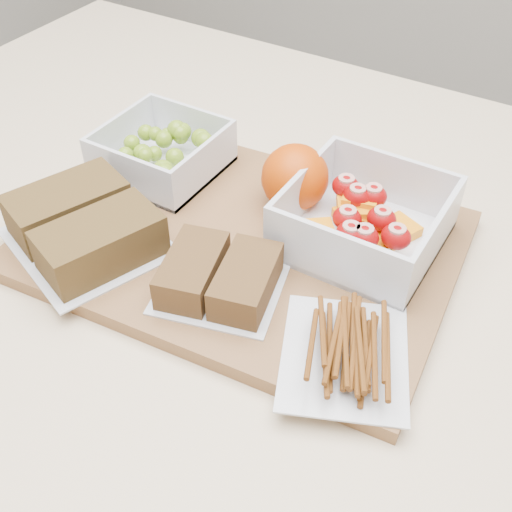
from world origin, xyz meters
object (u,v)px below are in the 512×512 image
object	(u,v)px
orange	(295,178)
sandwich_bag_center	(219,276)
sandwich_bag_left	(84,225)
pretzel_bag	(346,346)
grape_container	(164,153)
cutting_board	(242,243)
fruit_container	(364,223)

from	to	relation	value
orange	sandwich_bag_center	size ratio (longest dim) A/B	0.53
sandwich_bag_left	pretzel_bag	size ratio (longest dim) A/B	1.18
grape_container	sandwich_bag_center	world-z (taller)	grape_container
sandwich_bag_left	cutting_board	bearing A→B (deg)	34.31
grape_container	sandwich_bag_left	size ratio (longest dim) A/B	0.66
pretzel_bag	orange	bearing A→B (deg)	130.45
cutting_board	orange	xyz separation A→B (m)	(0.02, 0.07, 0.04)
cutting_board	pretzel_bag	distance (m)	0.18
pretzel_bag	grape_container	bearing A→B (deg)	154.18
fruit_container	grape_container	bearing A→B (deg)	-179.83
cutting_board	pretzel_bag	xyz separation A→B (m)	(0.16, -0.09, 0.02)
pretzel_bag	sandwich_bag_center	bearing A→B (deg)	174.87
pretzel_bag	sandwich_bag_left	bearing A→B (deg)	-179.67
grape_container	pretzel_bag	bearing A→B (deg)	-25.82
sandwich_bag_left	orange	bearing A→B (deg)	47.87
fruit_container	sandwich_bag_center	xyz separation A→B (m)	(-0.08, -0.13, -0.01)
orange	sandwich_bag_left	distance (m)	0.22
cutting_board	orange	size ratio (longest dim) A/B	5.93
sandwich_bag_left	sandwich_bag_center	xyz separation A→B (m)	(0.15, 0.01, -0.01)
sandwich_bag_center	sandwich_bag_left	bearing A→B (deg)	-174.82
orange	sandwich_bag_center	distance (m)	0.15
grape_container	sandwich_bag_center	xyz separation A→B (m)	(0.16, -0.13, -0.01)
grape_container	sandwich_bag_left	distance (m)	0.14
orange	pretzel_bag	world-z (taller)	orange
cutting_board	pretzel_bag	bearing A→B (deg)	-33.72
cutting_board	grape_container	size ratio (longest dim) A/B	3.42
grape_container	fruit_container	distance (m)	0.25
fruit_container	orange	world-z (taller)	orange
sandwich_bag_center	pretzel_bag	xyz separation A→B (m)	(0.13, -0.01, -0.00)
orange	sandwich_bag_center	bearing A→B (deg)	-88.61
cutting_board	grape_container	world-z (taller)	grape_container
orange	sandwich_bag_left	xyz separation A→B (m)	(-0.15, -0.16, -0.01)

